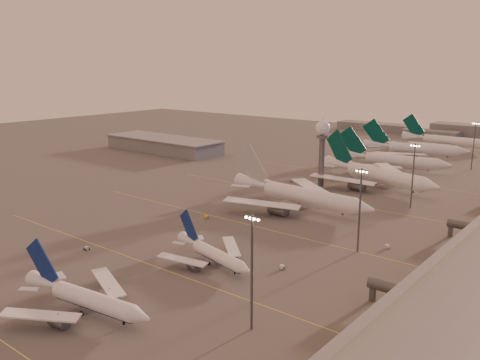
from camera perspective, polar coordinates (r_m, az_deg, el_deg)
The scene contains 23 objects.
ground at distance 149.37m, azimuth -16.84°, elevation -8.84°, with size 700.00×700.00×0.00m, color #4F4D4D.
taxiway_markings at distance 167.04m, azimuth 5.44°, elevation -5.97°, with size 180.00×185.25×0.02m.
hangar at distance 324.31m, azimuth -8.58°, elevation 4.00°, with size 82.00×27.00×8.50m.
radar_tower at distance 228.16m, azimuth 9.23°, elevation 4.46°, with size 6.40×6.40×31.10m.
mast_a at distance 104.25m, azimuth 1.34°, elevation -9.79°, with size 3.60×0.56×25.00m.
mast_b at distance 150.49m, azimuth 13.31°, elevation -2.93°, with size 3.60×0.56×25.00m.
mast_c at distance 201.88m, azimuth 18.85°, elevation 0.74°, with size 3.60×0.56×25.00m.
mast_d at distance 287.51m, azimuth 24.76°, elevation 3.71°, with size 3.60×0.56×25.00m.
distant_horizon at distance 420.29m, azimuth 22.98°, elevation 5.09°, with size 165.00×37.50×9.00m.
narrowbody_near at distance 119.83m, azimuth -16.92°, elevation -12.87°, with size 37.61×29.86×14.73m.
narrowbody_mid at distance 140.89m, azimuth -3.04°, elevation -8.48°, with size 32.30×25.49×12.80m.
widebody_white at distance 194.08m, azimuth 6.75°, elevation -2.11°, with size 63.60×50.83×22.36m.
greentail_a at distance 234.79m, azimuth 15.21°, elevation 0.23°, with size 62.60×49.84×23.37m.
greentail_b at distance 274.52m, azimuth 16.84°, elevation 1.85°, with size 58.82×47.24×21.41m.
greentail_c at distance 315.27m, azimuth 19.05°, elevation 3.10°, with size 59.14×47.12×22.01m.
greentail_d at distance 356.95m, azimuth 22.11°, elevation 3.91°, with size 58.58×47.30×21.27m.
gsv_catering_a at distance 97.55m, azimuth -6.05°, elevation -19.50°, with size 4.82×3.44×3.62m.
gsv_tug_mid at distance 158.59m, azimuth -16.85°, elevation -7.36°, with size 3.64×2.73×0.93m.
gsv_truck_b at distance 138.32m, azimuth 4.92°, elevation -9.54°, with size 6.01×2.38×2.41m.
gsv_truck_c at distance 181.34m, azimuth -3.66°, elevation -3.99°, with size 6.42×4.67×2.46m.
gsv_catering_b at distance 158.66m, azimuth 16.32°, elevation -6.66°, with size 5.80×3.93×4.37m.
gsv_tug_far at distance 199.89m, azimuth 9.59°, elevation -2.74°, with size 4.28×4.27×1.08m.
gsv_truck_d at distance 237.51m, azimuth 5.84°, elevation 0.06°, with size 3.78×6.63×2.53m.
Camera 1 is at (116.46, -76.31, 54.07)m, focal length 38.00 mm.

